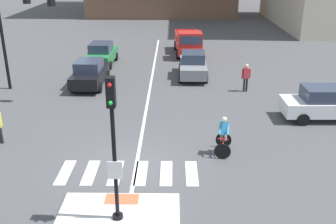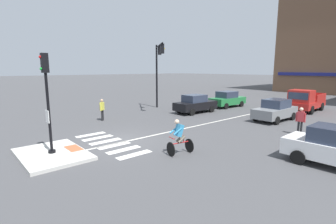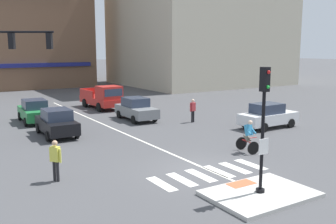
{
  "view_description": "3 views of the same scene",
  "coord_description": "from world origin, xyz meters",
  "px_view_note": "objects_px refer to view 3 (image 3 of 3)",
  "views": [
    {
      "loc": [
        1.66,
        -13.41,
        7.6
      ],
      "look_at": [
        1.43,
        3.37,
        0.88
      ],
      "focal_mm": 42.27,
      "sensor_mm": 36.0,
      "label": 1
    },
    {
      "loc": [
        11.72,
        -6.68,
        3.94
      ],
      "look_at": [
        0.84,
        2.85,
        1.43
      ],
      "focal_mm": 26.66,
      "sensor_mm": 36.0,
      "label": 2
    },
    {
      "loc": [
        -9.68,
        -12.75,
        5.25
      ],
      "look_at": [
        0.78,
        4.0,
        1.91
      ],
      "focal_mm": 40.82,
      "sensor_mm": 36.0,
      "label": 3
    }
  ],
  "objects_px": {
    "signal_pole": "(263,118)",
    "car_green_westbound_distant": "(35,111)",
    "pedestrian_at_curb_left": "(55,157)",
    "pedestrian_waiting_far_side": "(193,109)",
    "cyclist": "(248,136)",
    "car_grey_eastbound_far": "(136,109)",
    "pickup_truck_red_eastbound_distant": "(103,98)",
    "car_white_cross_right": "(268,116)",
    "car_black_westbound_far": "(57,122)"
  },
  "relations": [
    {
      "from": "car_white_cross_right",
      "to": "signal_pole",
      "type": "bearing_deg",
      "value": -137.59
    },
    {
      "from": "signal_pole",
      "to": "cyclist",
      "type": "xyz_separation_m",
      "value": [
        3.7,
        4.52,
        -1.96
      ]
    },
    {
      "from": "pickup_truck_red_eastbound_distant",
      "to": "pedestrian_at_curb_left",
      "type": "xyz_separation_m",
      "value": [
        -8.63,
        -16.0,
        0.0
      ]
    },
    {
      "from": "signal_pole",
      "to": "pickup_truck_red_eastbound_distant",
      "type": "distance_m",
      "value": 21.68
    },
    {
      "from": "signal_pole",
      "to": "pedestrian_at_curb_left",
      "type": "bearing_deg",
      "value": 136.79
    },
    {
      "from": "pickup_truck_red_eastbound_distant",
      "to": "pedestrian_at_curb_left",
      "type": "height_order",
      "value": "pickup_truck_red_eastbound_distant"
    },
    {
      "from": "car_white_cross_right",
      "to": "car_green_westbound_distant",
      "type": "bearing_deg",
      "value": 141.25
    },
    {
      "from": "cyclist",
      "to": "car_white_cross_right",
      "type": "bearing_deg",
      "value": 35.05
    },
    {
      "from": "pedestrian_waiting_far_side",
      "to": "cyclist",
      "type": "bearing_deg",
      "value": -105.79
    },
    {
      "from": "car_white_cross_right",
      "to": "car_green_westbound_distant",
      "type": "relative_size",
      "value": 0.99
    },
    {
      "from": "car_grey_eastbound_far",
      "to": "car_green_westbound_distant",
      "type": "xyz_separation_m",
      "value": [
        -6.55,
        3.0,
        0.0
      ]
    },
    {
      "from": "car_green_westbound_distant",
      "to": "pedestrian_at_curb_left",
      "type": "distance_m",
      "value": 13.18
    },
    {
      "from": "car_black_westbound_far",
      "to": "pickup_truck_red_eastbound_distant",
      "type": "distance_m",
      "value": 10.23
    },
    {
      "from": "car_grey_eastbound_far",
      "to": "car_white_cross_right",
      "type": "distance_m",
      "value": 9.39
    },
    {
      "from": "car_grey_eastbound_far",
      "to": "pedestrian_at_curb_left",
      "type": "xyz_separation_m",
      "value": [
        -8.72,
        -10.0,
        0.17
      ]
    },
    {
      "from": "car_grey_eastbound_far",
      "to": "signal_pole",
      "type": "bearing_deg",
      "value": -100.88
    },
    {
      "from": "car_grey_eastbound_far",
      "to": "pickup_truck_red_eastbound_distant",
      "type": "bearing_deg",
      "value": 90.83
    },
    {
      "from": "pedestrian_at_curb_left",
      "to": "car_black_westbound_far",
      "type": "bearing_deg",
      "value": 73.83
    },
    {
      "from": "signal_pole",
      "to": "pedestrian_waiting_far_side",
      "type": "distance_m",
      "value": 13.91
    },
    {
      "from": "signal_pole",
      "to": "car_green_westbound_distant",
      "type": "bearing_deg",
      "value": 101.01
    },
    {
      "from": "car_grey_eastbound_far",
      "to": "cyclist",
      "type": "xyz_separation_m",
      "value": [
        0.74,
        -10.89,
        0.06
      ]
    },
    {
      "from": "pedestrian_at_curb_left",
      "to": "cyclist",
      "type": "bearing_deg",
      "value": -5.39
    },
    {
      "from": "signal_pole",
      "to": "pedestrian_at_curb_left",
      "type": "xyz_separation_m",
      "value": [
        -5.76,
        5.41,
        -1.85
      ]
    },
    {
      "from": "car_grey_eastbound_far",
      "to": "pedestrian_at_curb_left",
      "type": "height_order",
      "value": "pedestrian_at_curb_left"
    },
    {
      "from": "pedestrian_waiting_far_side",
      "to": "pickup_truck_red_eastbound_distant",
      "type": "bearing_deg",
      "value": 108.88
    },
    {
      "from": "car_green_westbound_distant",
      "to": "cyclist",
      "type": "height_order",
      "value": "cyclist"
    },
    {
      "from": "signal_pole",
      "to": "pedestrian_waiting_far_side",
      "type": "xyz_separation_m",
      "value": [
        5.94,
        12.44,
        -1.85
      ]
    },
    {
      "from": "car_grey_eastbound_far",
      "to": "pickup_truck_red_eastbound_distant",
      "type": "height_order",
      "value": "pickup_truck_red_eastbound_distant"
    },
    {
      "from": "car_black_westbound_far",
      "to": "signal_pole",
      "type": "bearing_deg",
      "value": -75.52
    },
    {
      "from": "pedestrian_at_curb_left",
      "to": "car_white_cross_right",
      "type": "bearing_deg",
      "value": 10.93
    },
    {
      "from": "car_grey_eastbound_far",
      "to": "car_black_westbound_far",
      "type": "distance_m",
      "value": 6.73
    },
    {
      "from": "signal_pole",
      "to": "pedestrian_at_curb_left",
      "type": "height_order",
      "value": "signal_pole"
    },
    {
      "from": "car_white_cross_right",
      "to": "car_green_westbound_distant",
      "type": "xyz_separation_m",
      "value": [
        -12.64,
        10.14,
        0.0
      ]
    },
    {
      "from": "car_green_westbound_distant",
      "to": "car_grey_eastbound_far",
      "type": "bearing_deg",
      "value": -24.64
    },
    {
      "from": "car_green_westbound_distant",
      "to": "pickup_truck_red_eastbound_distant",
      "type": "relative_size",
      "value": 0.8
    },
    {
      "from": "pickup_truck_red_eastbound_distant",
      "to": "signal_pole",
      "type": "bearing_deg",
      "value": -97.65
    },
    {
      "from": "pedestrian_at_curb_left",
      "to": "pedestrian_waiting_far_side",
      "type": "distance_m",
      "value": 13.65
    },
    {
      "from": "signal_pole",
      "to": "car_white_cross_right",
      "type": "bearing_deg",
      "value": 42.41
    },
    {
      "from": "pedestrian_at_curb_left",
      "to": "pedestrian_waiting_far_side",
      "type": "bearing_deg",
      "value": 30.99
    },
    {
      "from": "pedestrian_at_curb_left",
      "to": "signal_pole",
      "type": "bearing_deg",
      "value": -43.21
    },
    {
      "from": "car_black_westbound_far",
      "to": "pedestrian_at_curb_left",
      "type": "height_order",
      "value": "pedestrian_at_curb_left"
    },
    {
      "from": "pedestrian_waiting_far_side",
      "to": "car_green_westbound_distant",
      "type": "bearing_deg",
      "value": 147.9
    },
    {
      "from": "car_black_westbound_far",
      "to": "car_green_westbound_distant",
      "type": "bearing_deg",
      "value": 91.5
    },
    {
      "from": "pickup_truck_red_eastbound_distant",
      "to": "pedestrian_at_curb_left",
      "type": "relative_size",
      "value": 3.11
    },
    {
      "from": "car_grey_eastbound_far",
      "to": "car_black_westbound_far",
      "type": "height_order",
      "value": "same"
    },
    {
      "from": "pedestrian_at_curb_left",
      "to": "pickup_truck_red_eastbound_distant",
      "type": "bearing_deg",
      "value": 61.64
    },
    {
      "from": "car_black_westbound_far",
      "to": "cyclist",
      "type": "relative_size",
      "value": 2.46
    },
    {
      "from": "car_white_cross_right",
      "to": "pickup_truck_red_eastbound_distant",
      "type": "relative_size",
      "value": 0.8
    },
    {
      "from": "car_green_westbound_distant",
      "to": "pickup_truck_red_eastbound_distant",
      "type": "distance_m",
      "value": 7.12
    },
    {
      "from": "car_white_cross_right",
      "to": "pedestrian_at_curb_left",
      "type": "bearing_deg",
      "value": -169.07
    }
  ]
}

